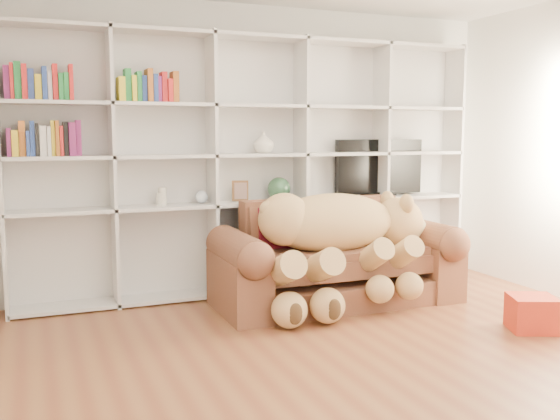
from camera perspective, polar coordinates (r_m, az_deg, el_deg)
name	(u,v)px	position (r m, az deg, el deg)	size (l,w,h in m)	color
floor	(385,378)	(4.04, 9.62, -14.90)	(5.00, 5.00, 0.00)	brown
wall_back	(251,149)	(6.02, -2.71, 5.60)	(5.00, 0.02, 2.70)	white
bookshelf	(231,154)	(5.81, -4.50, 5.10)	(4.43, 0.35, 2.40)	silver
sofa	(335,264)	(5.59, 5.05, -4.97)	(2.15, 0.93, 0.90)	brown
teddy_bear	(338,235)	(5.35, 5.30, -2.26)	(1.71, 0.91, 0.99)	tan
throw_pillow	(280,230)	(5.48, -0.04, -1.86)	(0.39, 0.13, 0.39)	maroon
gift_box	(532,313)	(5.20, 22.05, -8.75)	(0.33, 0.31, 0.27)	red
tv	(379,168)	(6.47, 9.03, 3.81)	(0.97, 0.18, 0.57)	black
picture_frame	(240,191)	(5.80, -3.66, 1.77)	(0.15, 0.03, 0.19)	brown
green_vase	(279,189)	(5.93, -0.09, 1.96)	(0.22, 0.22, 0.22)	#2C5739
figurine_tall	(162,196)	(5.62, -10.71, 1.23)	(0.08, 0.08, 0.16)	beige
figurine_short	(160,199)	(5.62, -10.91, 0.98)	(0.07, 0.07, 0.11)	beige
snow_globe	(202,197)	(5.70, -7.18, 1.21)	(0.11, 0.11, 0.11)	silver
shelf_vase	(263,142)	(5.85, -1.52, 6.20)	(0.19, 0.19, 0.20)	white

